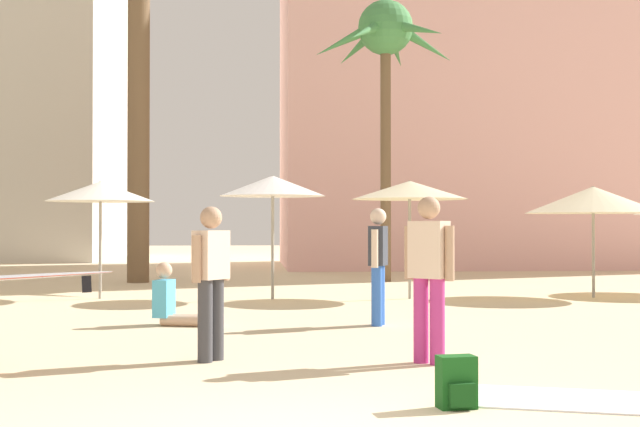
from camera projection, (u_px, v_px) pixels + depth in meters
hotel_pink at (500, 38)px, 32.67m from camera, size 16.19×8.56×16.94m
palm_tree_far_left at (385, 44)px, 23.02m from camera, size 3.80×3.56×7.41m
cafe_umbrella_0 at (593, 200)px, 17.81m from camera, size 2.74×2.74×2.26m
cafe_umbrella_1 at (410, 190)px, 17.52m from camera, size 2.32×2.32×2.36m
cafe_umbrella_2 at (100, 192)px, 17.55m from camera, size 2.16×2.16×2.35m
cafe_umbrella_5 at (273, 186)px, 17.42m from camera, size 2.11×2.11×2.46m
beach_towel at (582, 400)px, 7.27m from camera, size 2.07×1.52×0.01m
backpack at (457, 383)px, 6.98m from camera, size 0.32×0.27×0.42m
person_near_left at (211, 276)px, 9.44m from camera, size 0.42×0.55×1.67m
person_far_left at (429, 272)px, 9.26m from camera, size 0.51×0.48×1.77m
person_mid_right at (176, 304)px, 12.82m from camera, size 1.05×0.61×0.93m
person_mid_left at (378, 261)px, 12.82m from camera, size 0.34×0.60×1.72m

